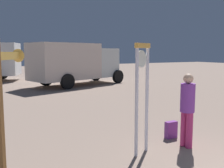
# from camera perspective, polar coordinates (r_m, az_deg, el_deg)

# --- Properties ---
(standing_clock) EXTENTS (0.49, 0.28, 2.36)m
(standing_clock) POSITION_cam_1_polar(r_m,az_deg,el_deg) (5.53, 6.51, -0.84)
(standing_clock) COLOR white
(standing_clock) RESTS_ON ground_plane
(arrow_sign) EXTENTS (0.73, 0.87, 2.41)m
(arrow_sign) POSITION_cam_1_polar(r_m,az_deg,el_deg) (4.99, -21.69, -0.05)
(arrow_sign) COLOR brown
(arrow_sign) RESTS_ON ground_plane
(person_near_clock) EXTENTS (0.32, 0.32, 1.70)m
(person_near_clock) POSITION_cam_1_polar(r_m,az_deg,el_deg) (6.20, 16.09, -4.71)
(person_near_clock) COLOR #B82E6C
(person_near_clock) RESTS_ON ground_plane
(backpack) EXTENTS (0.31, 0.18, 0.43)m
(backpack) POSITION_cam_1_polar(r_m,az_deg,el_deg) (6.91, 12.68, -9.71)
(backpack) COLOR #7D378F
(backpack) RESTS_ON ground_plane
(box_truck_near) EXTENTS (6.70, 4.17, 2.72)m
(box_truck_near) POSITION_cam_1_polar(r_m,az_deg,el_deg) (17.26, -8.12, 4.75)
(box_truck_near) COLOR beige
(box_truck_near) RESTS_ON ground_plane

